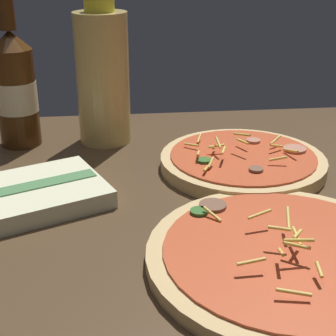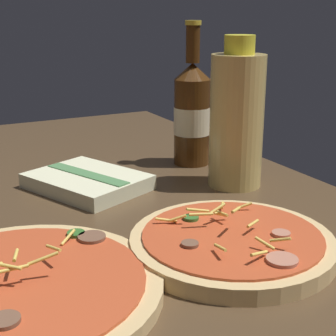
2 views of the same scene
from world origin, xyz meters
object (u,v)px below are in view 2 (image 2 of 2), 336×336
at_px(pizza_far, 232,243).
at_px(dish_towel, 87,181).
at_px(pizza_near, 17,289).
at_px(oil_bottle, 237,119).
at_px(beer_bottle, 192,113).

bearing_deg(pizza_far, dish_towel, -164.85).
bearing_deg(pizza_near, oil_bottle, 115.78).
distance_m(pizza_far, oil_bottle, 0.27).
bearing_deg(oil_bottle, dish_towel, -112.58).
relative_size(pizza_near, oil_bottle, 1.23).
height_order(pizza_far, dish_towel, pizza_far).
distance_m(oil_bottle, dish_towel, 0.26).
relative_size(pizza_far, oil_bottle, 1.02).
xyz_separation_m(pizza_near, beer_bottle, (-0.33, 0.39, 0.09)).
bearing_deg(pizza_near, dish_towel, 148.95).
bearing_deg(dish_towel, pizza_far, 15.15).
bearing_deg(beer_bottle, oil_bottle, 0.60).
bearing_deg(beer_bottle, pizza_far, -22.28).
xyz_separation_m(pizza_near, dish_towel, (-0.28, 0.17, 0.00)).
bearing_deg(oil_bottle, beer_bottle, -179.40).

